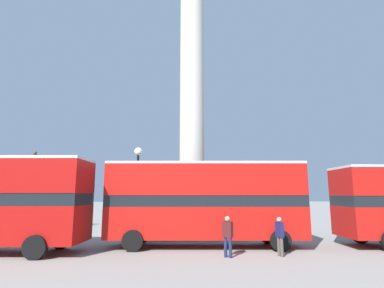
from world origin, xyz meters
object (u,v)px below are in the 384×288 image
Objects in this scene: street_lamp at (137,181)px; pedestrian_by_plinth at (228,234)px; bus_c at (205,200)px; equestrian_statue at (30,208)px; pedestrian_near_lamp at (280,234)px; monument_column at (192,135)px.

street_lamp is 3.19× the size of pedestrian_by_plinth.
equestrian_statue is (-12.23, 8.04, -0.73)m from bus_c.
pedestrian_by_plinth is (0.64, -2.62, -1.41)m from bus_c.
bus_c is 6.09× the size of pedestrian_near_lamp.
monument_column reaches higher than bus_c.
monument_column reaches higher than street_lamp.
bus_c reaches higher than pedestrian_by_plinth.
bus_c is 4.20m from pedestrian_near_lamp.
pedestrian_near_lamp is 0.97× the size of pedestrian_by_plinth.
bus_c is 14.65m from equestrian_statue.
street_lamp is at bearing -45.51° from equestrian_statue.
pedestrian_near_lamp is 2.34m from pedestrian_by_plinth.
street_lamp is at bearing 150.70° from bus_c.
monument_column is at bearing 40.19° from street_lamp.
monument_column is 4.06× the size of street_lamp.
street_lamp reaches higher than bus_c.
equestrian_statue is 18.56m from pedestrian_near_lamp.
equestrian_statue is at bearing 147.06° from street_lamp.
monument_column is 13.37m from equestrian_statue.
bus_c is 1.85× the size of street_lamp.
equestrian_statue reaches higher than pedestrian_by_plinth.
monument_column is 13.41× the size of pedestrian_near_lamp.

